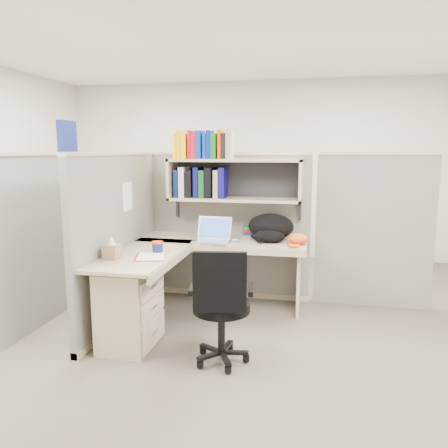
% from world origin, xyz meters
% --- Properties ---
extents(ground, '(6.00, 6.00, 0.00)m').
position_xyz_m(ground, '(0.00, 0.00, 0.00)').
color(ground, '#3C372E').
rests_on(ground, ground).
extents(room_shell, '(6.00, 6.00, 6.00)m').
position_xyz_m(room_shell, '(0.00, 0.00, 1.62)').
color(room_shell, beige).
rests_on(room_shell, ground).
extents(cubicle, '(3.79, 1.84, 1.95)m').
position_xyz_m(cubicle, '(-0.37, 0.45, 0.91)').
color(cubicle, slate).
rests_on(cubicle, ground).
extents(desk, '(1.74, 1.75, 0.73)m').
position_xyz_m(desk, '(-0.41, -0.29, 0.44)').
color(desk, tan).
rests_on(desk, ground).
extents(laptop, '(0.37, 0.37, 0.26)m').
position_xyz_m(laptop, '(-0.08, 0.38, 0.86)').
color(laptop, silver).
rests_on(laptop, desk).
extents(backpack, '(0.50, 0.40, 0.28)m').
position_xyz_m(backpack, '(0.50, 0.56, 0.87)').
color(backpack, black).
rests_on(backpack, desk).
extents(orange_cap, '(0.26, 0.27, 0.11)m').
position_xyz_m(orange_cap, '(0.78, 0.46, 0.78)').
color(orange_cap, '#D84712').
rests_on(orange_cap, desk).
extents(snack_canister, '(0.10, 0.10, 0.10)m').
position_xyz_m(snack_canister, '(-0.46, -0.15, 0.78)').
color(snack_canister, navy).
rests_on(snack_canister, desk).
extents(tissue_box, '(0.13, 0.13, 0.19)m').
position_xyz_m(tissue_box, '(-0.76, -0.45, 0.83)').
color(tissue_box, '#9A7957').
rests_on(tissue_box, desk).
extents(mouse, '(0.09, 0.07, 0.03)m').
position_xyz_m(mouse, '(0.15, 0.45, 0.75)').
color(mouse, '#81A2B7').
rests_on(mouse, desk).
extents(paper_cup, '(0.07, 0.07, 0.09)m').
position_xyz_m(paper_cup, '(-0.05, 0.69, 0.78)').
color(paper_cup, silver).
rests_on(paper_cup, desk).
extents(book_stack, '(0.20, 0.25, 0.11)m').
position_xyz_m(book_stack, '(0.26, 0.80, 0.79)').
color(book_stack, gray).
rests_on(book_stack, desk).
extents(loose_paper, '(0.31, 0.36, 0.00)m').
position_xyz_m(loose_paper, '(-0.46, -0.31, 0.73)').
color(loose_paper, white).
rests_on(loose_paper, desk).
extents(task_chair, '(0.52, 0.48, 0.94)m').
position_xyz_m(task_chair, '(0.26, -0.73, 0.33)').
color(task_chair, black).
rests_on(task_chair, ground).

